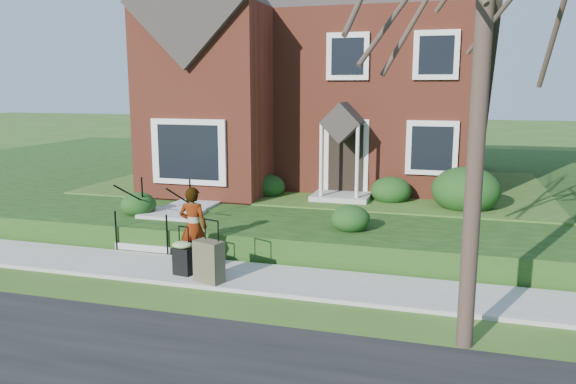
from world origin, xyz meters
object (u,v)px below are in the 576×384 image
at_px(front_steps, 163,224).
at_px(suitcase_olive, 209,261).
at_px(suitcase_black, 183,256).
at_px(woman, 193,226).

distance_m(front_steps, suitcase_olive, 3.33).
bearing_deg(suitcase_black, front_steps, 136.07).
height_order(woman, suitcase_olive, woman).
xyz_separation_m(suitcase_black, suitcase_olive, (0.67, -0.23, 0.02)).
distance_m(suitcase_black, suitcase_olive, 0.71).
bearing_deg(suitcase_black, woman, 104.59).
height_order(suitcase_black, suitcase_olive, suitcase_olive).
relative_size(suitcase_black, suitcase_olive, 0.81).
relative_size(woman, suitcase_olive, 1.37).
distance_m(woman, suitcase_olive, 1.20).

